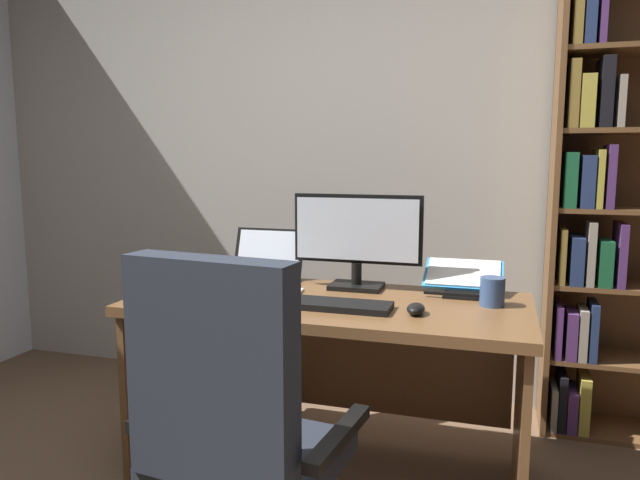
% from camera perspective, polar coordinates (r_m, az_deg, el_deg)
% --- Properties ---
extents(wall_back, '(5.35, 0.12, 2.72)m').
position_cam_1_polar(wall_back, '(3.19, 6.53, 9.41)').
color(wall_back, '#B2ADA3').
rests_on(wall_back, ground).
extents(desk, '(1.55, 0.70, 0.72)m').
position_cam_1_polar(desk, '(2.46, 1.32, -9.87)').
color(desk, brown).
rests_on(desk, ground).
extents(bookshelf, '(0.89, 0.31, 2.09)m').
position_cam_1_polar(bookshelf, '(2.98, 27.86, 2.30)').
color(bookshelf, brown).
rests_on(bookshelf, ground).
extents(office_chair, '(0.65, 0.60, 1.03)m').
position_cam_1_polar(office_chair, '(1.81, -8.10, -20.00)').
color(office_chair, black).
rests_on(office_chair, ground).
extents(monitor, '(0.55, 0.16, 0.40)m').
position_cam_1_polar(monitor, '(2.50, 3.60, -0.01)').
color(monitor, black).
rests_on(monitor, desk).
extents(laptop, '(0.33, 0.30, 0.23)m').
position_cam_1_polar(laptop, '(2.67, -5.75, -2.98)').
color(laptop, black).
rests_on(laptop, desk).
extents(keyboard, '(0.42, 0.15, 0.02)m').
position_cam_1_polar(keyboard, '(2.21, 1.45, -6.29)').
color(keyboard, black).
rests_on(keyboard, desk).
extents(computer_mouse, '(0.06, 0.10, 0.04)m').
position_cam_1_polar(computer_mouse, '(2.15, 9.24, -6.58)').
color(computer_mouse, black).
rests_on(computer_mouse, desk).
extents(reading_stand_with_book, '(0.32, 0.27, 0.12)m').
position_cam_1_polar(reading_stand_with_book, '(2.52, 13.65, -3.52)').
color(reading_stand_with_book, black).
rests_on(reading_stand_with_book, desk).
extents(open_binder, '(0.49, 0.38, 0.02)m').
position_cam_1_polar(open_binder, '(2.37, -11.84, -5.48)').
color(open_binder, green).
rests_on(open_binder, desk).
extents(notepad, '(0.18, 0.23, 0.01)m').
position_cam_1_polar(notepad, '(2.41, -3.79, -5.25)').
color(notepad, silver).
rests_on(notepad, desk).
extents(pen, '(0.14, 0.02, 0.01)m').
position_cam_1_polar(pen, '(2.40, -3.35, -5.07)').
color(pen, navy).
rests_on(pen, notepad).
extents(coffee_mug, '(0.09, 0.09, 0.11)m').
position_cam_1_polar(coffee_mug, '(2.32, 16.30, -4.81)').
color(coffee_mug, '#334C7A').
rests_on(coffee_mug, desk).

